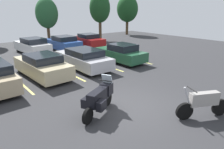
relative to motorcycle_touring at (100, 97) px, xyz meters
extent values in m
cube|color=#2D2D30|center=(1.27, -0.37, -0.72)|extent=(44.00, 44.00, 0.10)
cylinder|color=black|center=(0.65, 0.31, -0.37)|extent=(0.60, 0.37, 0.61)
cylinder|color=black|center=(-0.82, -0.40, -0.37)|extent=(0.60, 0.37, 0.61)
cube|color=black|center=(-0.09, -0.04, 0.08)|extent=(1.26, 0.86, 0.54)
cylinder|color=#B2B2B7|center=(0.54, 0.26, 0.03)|extent=(0.47, 0.28, 1.08)
cylinder|color=black|center=(0.47, 0.23, 0.53)|extent=(0.30, 0.57, 0.04)
cube|color=black|center=(0.56, 0.27, 0.14)|extent=(0.59, 0.59, 0.48)
cube|color=#B2C1CC|center=(0.60, 0.29, 0.57)|extent=(0.34, 0.47, 0.39)
cube|color=black|center=(-0.56, 0.09, -0.07)|extent=(0.50, 0.41, 0.36)
cube|color=black|center=(-0.28, -0.49, -0.07)|extent=(0.50, 0.41, 0.36)
cylinder|color=black|center=(2.16, -2.44, -0.33)|extent=(0.66, 0.41, 0.67)
cylinder|color=black|center=(3.53, -3.15, -0.33)|extent=(0.66, 0.41, 0.67)
cube|color=gray|center=(2.84, -2.79, 0.10)|extent=(1.15, 0.77, 0.51)
cylinder|color=#B2B2B7|center=(2.26, -2.50, 0.09)|extent=(0.49, 0.30, 1.14)
cylinder|color=black|center=(2.33, -2.54, 0.54)|extent=(0.31, 0.57, 0.04)
cube|color=#EAE066|center=(-1.45, 5.87, -0.67)|extent=(0.12, 4.80, 0.01)
cube|color=#EAE066|center=(1.52, 5.87, -0.67)|extent=(0.12, 4.80, 0.01)
cube|color=#EAE066|center=(4.49, 5.87, -0.67)|extent=(0.12, 4.80, 0.01)
cube|color=#EAE066|center=(7.46, 5.87, -0.67)|extent=(0.12, 4.80, 0.01)
cylinder|color=black|center=(-2.06, 4.10, -0.35)|extent=(0.24, 0.65, 0.65)
cube|color=#C1B289|center=(-0.02, 5.91, -0.07)|extent=(2.04, 4.75, 0.80)
cube|color=black|center=(-0.01, 5.72, 0.54)|extent=(1.77, 2.20, 0.43)
cylinder|color=black|center=(-0.88, 7.46, -0.36)|extent=(0.25, 0.63, 0.62)
cylinder|color=black|center=(0.67, 7.53, -0.36)|extent=(0.25, 0.63, 0.62)
cylinder|color=black|center=(-0.72, 4.29, -0.36)|extent=(0.25, 0.63, 0.62)
cylinder|color=black|center=(0.83, 4.36, -0.36)|extent=(0.25, 0.63, 0.62)
cube|color=#B7B7BC|center=(2.91, 5.97, -0.08)|extent=(1.90, 4.86, 0.74)
cube|color=black|center=(2.91, 5.72, 0.50)|extent=(1.75, 2.45, 0.43)
cylinder|color=black|center=(2.09, 7.62, -0.34)|extent=(0.22, 0.66, 0.66)
cylinder|color=black|center=(3.73, 7.62, -0.34)|extent=(0.22, 0.66, 0.66)
cylinder|color=black|center=(2.09, 4.32, -0.34)|extent=(0.22, 0.66, 0.66)
cylinder|color=black|center=(3.72, 4.32, -0.34)|extent=(0.22, 0.66, 0.66)
cube|color=#235638|center=(6.12, 5.62, -0.09)|extent=(1.83, 4.26, 0.72)
cube|color=black|center=(6.12, 5.36, 0.52)|extent=(1.67, 1.88, 0.49)
cylinder|color=black|center=(5.34, 7.06, -0.33)|extent=(0.22, 0.68, 0.68)
cylinder|color=black|center=(6.89, 7.07, -0.33)|extent=(0.22, 0.68, 0.68)
cylinder|color=black|center=(5.35, 4.17, -0.33)|extent=(0.22, 0.68, 0.68)
cylinder|color=black|center=(6.90, 4.18, -0.33)|extent=(0.22, 0.68, 0.68)
cube|color=white|center=(1.84, 13.10, -0.04)|extent=(2.11, 4.54, 0.80)
cube|color=black|center=(1.87, 12.73, 0.58)|extent=(1.79, 2.24, 0.45)
cylinder|color=black|center=(0.97, 14.54, -0.32)|extent=(0.27, 0.72, 0.71)
cylinder|color=black|center=(2.49, 14.65, -0.32)|extent=(0.27, 0.72, 0.71)
cylinder|color=black|center=(1.20, 11.55, -0.32)|extent=(0.27, 0.72, 0.71)
cylinder|color=black|center=(2.72, 11.66, -0.32)|extent=(0.27, 0.72, 0.71)
cube|color=#2D519E|center=(4.81, 12.95, -0.07)|extent=(2.17, 4.52, 0.80)
cube|color=black|center=(4.84, 12.56, 0.55)|extent=(1.89, 2.06, 0.43)
cylinder|color=black|center=(3.89, 14.41, -0.36)|extent=(0.25, 0.63, 0.62)
cylinder|color=black|center=(5.58, 14.50, -0.36)|extent=(0.25, 0.63, 0.62)
cylinder|color=black|center=(4.05, 11.41, -0.36)|extent=(0.25, 0.63, 0.62)
cylinder|color=black|center=(5.73, 11.50, -0.36)|extent=(0.25, 0.63, 0.62)
cube|color=maroon|center=(7.78, 12.83, -0.07)|extent=(2.01, 4.40, 0.80)
cube|color=black|center=(7.78, 12.69, 0.54)|extent=(1.77, 1.95, 0.43)
cylinder|color=black|center=(7.05, 14.34, -0.37)|extent=(0.24, 0.61, 0.60)
cylinder|color=black|center=(8.63, 14.28, -0.37)|extent=(0.24, 0.61, 0.60)
cylinder|color=black|center=(6.94, 11.39, -0.37)|extent=(0.24, 0.61, 0.60)
cylinder|color=black|center=(8.52, 11.33, -0.37)|extent=(0.24, 0.61, 0.60)
cylinder|color=#4C3823|center=(11.69, 15.85, 0.46)|extent=(0.37, 0.37, 2.26)
ellipsoid|color=#19421E|center=(11.69, 15.85, 3.43)|extent=(2.63, 2.63, 3.67)
cylinder|color=#4C3823|center=(18.63, 18.05, 0.31)|extent=(0.42, 0.42, 1.95)
ellipsoid|color=#19421E|center=(18.63, 18.05, 3.29)|extent=(3.30, 3.30, 4.02)
cylinder|color=#4C3823|center=(5.46, 17.80, 0.21)|extent=(0.34, 0.34, 1.76)
ellipsoid|color=#23512D|center=(5.46, 17.80, 2.81)|extent=(2.57, 2.57, 3.43)
camera|label=1|loc=(-4.24, -5.92, 3.34)|focal=32.30mm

